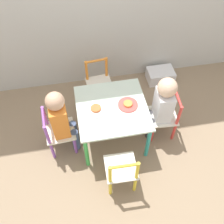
{
  "coord_description": "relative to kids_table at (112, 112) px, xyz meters",
  "views": [
    {
      "loc": [
        -0.27,
        -1.43,
        2.24
      ],
      "look_at": [
        0.0,
        0.0,
        0.38
      ],
      "focal_mm": 42.0,
      "sensor_mm": 36.0,
      "label": 1
    }
  ],
  "objects": [
    {
      "name": "chair_orange",
      "position": [
        -0.05,
        0.51,
        -0.15
      ],
      "size": [
        0.28,
        0.28,
        0.5
      ],
      "rotation": [
        0.0,
        0.0,
        0.09
      ],
      "color": "silver",
      "rests_on": "ground_plane"
    },
    {
      "name": "chair_yellow",
      "position": [
        -0.02,
        -0.51,
        -0.15
      ],
      "size": [
        0.27,
        0.27,
        0.5
      ],
      "rotation": [
        0.0,
        0.0,
        -3.17
      ],
      "color": "silver",
      "rests_on": "ground_plane"
    },
    {
      "name": "kids_table",
      "position": [
        0.0,
        0.0,
        0.0
      ],
      "size": [
        0.62,
        0.62,
        0.45
      ],
      "color": "silver",
      "rests_on": "ground_plane"
    },
    {
      "name": "chair_red",
      "position": [
        0.51,
        -0.04,
        -0.15
      ],
      "size": [
        0.28,
        0.28,
        0.5
      ],
      "rotation": [
        0.0,
        0.0,
        -1.64
      ],
      "color": "silver",
      "rests_on": "ground_plane"
    },
    {
      "name": "storage_bin",
      "position": [
        0.71,
        0.68,
        -0.32
      ],
      "size": [
        0.31,
        0.21,
        0.15
      ],
      "color": "silver",
      "rests_on": "ground_plane"
    },
    {
      "name": "plate_left",
      "position": [
        -0.14,
        0.0,
        0.07
      ],
      "size": [
        0.2,
        0.2,
        0.03
      ],
      "color": "white",
      "rests_on": "kids_table"
    },
    {
      "name": "ground_plane",
      "position": [
        0.0,
        0.0,
        -0.39
      ],
      "size": [
        6.0,
        6.0,
        0.0
      ],
      "primitive_type": "plane",
      "color": "#8C755B"
    },
    {
      "name": "child_right",
      "position": [
        0.45,
        -0.03,
        0.05
      ],
      "size": [
        0.22,
        0.21,
        0.73
      ],
      "rotation": [
        0.0,
        0.0,
        -1.64
      ],
      "color": "#38383D",
      "rests_on": "ground_plane"
    },
    {
      "name": "plate_right",
      "position": [
        0.14,
        0.0,
        0.07
      ],
      "size": [
        0.18,
        0.18,
        0.03
      ],
      "color": "#E54C47",
      "rests_on": "kids_table"
    },
    {
      "name": "chair_purple",
      "position": [
        -0.51,
        -0.03,
        -0.15
      ],
      "size": [
        0.28,
        0.28,
        0.5
      ],
      "rotation": [
        0.0,
        0.0,
        -4.65
      ],
      "color": "silver",
      "rests_on": "ground_plane"
    },
    {
      "name": "child_left",
      "position": [
        -0.45,
        -0.03,
        0.05
      ],
      "size": [
        0.22,
        0.21,
        0.74
      ],
      "rotation": [
        0.0,
        0.0,
        -4.65
      ],
      "color": "#4C608E",
      "rests_on": "ground_plane"
    }
  ]
}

